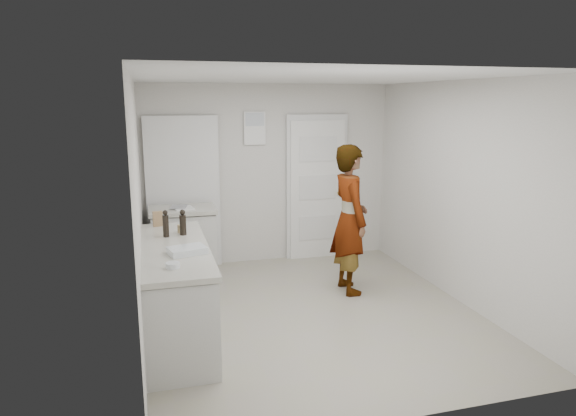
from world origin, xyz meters
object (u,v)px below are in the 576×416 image
object	(u,v)px
cake_mix_box	(158,219)
spice_jar	(180,229)
baking_dish	(187,251)
egg_bowl	(173,265)
person	(350,219)
oil_cruet_a	(183,223)
oil_cruet_b	(166,224)

from	to	relation	value
cake_mix_box	spice_jar	xyz separation A→B (m)	(0.22, -0.35, -0.04)
baking_dish	egg_bowl	size ratio (longest dim) A/B	3.19
person	cake_mix_box	xyz separation A→B (m)	(-2.21, 0.12, 0.12)
cake_mix_box	baking_dish	size ratio (longest dim) A/B	0.45
baking_dish	egg_bowl	world-z (taller)	baking_dish
person	spice_jar	bearing A→B (deg)	96.76
cake_mix_box	oil_cruet_a	bearing A→B (deg)	-69.99
oil_cruet_a	baking_dish	world-z (taller)	oil_cruet_a
person	baking_dish	world-z (taller)	person
cake_mix_box	oil_cruet_b	xyz separation A→B (m)	(0.07, -0.48, 0.05)
person	egg_bowl	bearing A→B (deg)	123.06
person	oil_cruet_a	xyz separation A→B (m)	(-1.97, -0.32, 0.16)
spice_jar	oil_cruet_b	size ratio (longest dim) A/B	0.31
person	baking_dish	size ratio (longest dim) A/B	4.77
person	egg_bowl	size ratio (longest dim) A/B	15.21
spice_jar	egg_bowl	bearing A→B (deg)	-96.77
spice_jar	baking_dish	bearing A→B (deg)	-89.17
baking_dish	egg_bowl	distance (m)	0.41
cake_mix_box	baking_dish	xyz separation A→B (m)	(0.23, -1.11, -0.06)
egg_bowl	baking_dish	bearing A→B (deg)	69.00
spice_jar	baking_dish	distance (m)	0.76
person	cake_mix_box	world-z (taller)	person
cake_mix_box	oil_cruet_a	world-z (taller)	oil_cruet_a
oil_cruet_b	baking_dish	bearing A→B (deg)	-75.97
oil_cruet_b	baking_dish	world-z (taller)	oil_cruet_b
person	spice_jar	size ratio (longest dim) A/B	20.72
spice_jar	oil_cruet_b	world-z (taller)	oil_cruet_b
baking_dish	oil_cruet_a	bearing A→B (deg)	88.78
person	egg_bowl	distance (m)	2.53
spice_jar	cake_mix_box	bearing A→B (deg)	121.70
oil_cruet_a	oil_cruet_b	distance (m)	0.18
oil_cruet_b	egg_bowl	xyz separation A→B (m)	(0.01, -1.02, -0.11)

